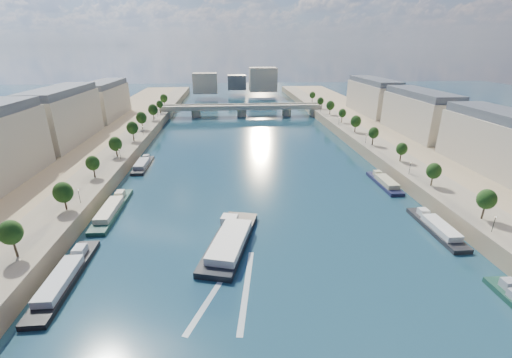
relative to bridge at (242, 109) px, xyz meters
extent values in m
plane|color=#0B2531|center=(0.00, -119.76, -5.08)|extent=(700.00, 700.00, 0.00)
cube|color=#9E8460|center=(-72.00, -119.76, -2.58)|extent=(44.00, 520.00, 5.00)
cube|color=#9E8460|center=(72.00, -119.76, -2.58)|extent=(44.00, 520.00, 5.00)
cube|color=gray|center=(-57.00, -119.76, -0.03)|extent=(14.00, 520.00, 0.10)
cube|color=gray|center=(57.00, -119.76, -0.03)|extent=(14.00, 520.00, 0.10)
cylinder|color=#382B1E|center=(-55.00, -177.76, 1.83)|extent=(0.50, 0.50, 3.82)
ellipsoid|color=#123311|center=(-55.00, -177.76, 5.42)|extent=(4.80, 4.80, 5.52)
cylinder|color=#382B1E|center=(-55.00, -153.76, 1.83)|extent=(0.50, 0.50, 3.82)
ellipsoid|color=#123311|center=(-55.00, -153.76, 5.42)|extent=(4.80, 4.80, 5.52)
cylinder|color=#382B1E|center=(-55.00, -129.76, 1.83)|extent=(0.50, 0.50, 3.82)
ellipsoid|color=#123311|center=(-55.00, -129.76, 5.42)|extent=(4.80, 4.80, 5.52)
cylinder|color=#382B1E|center=(-55.00, -105.76, 1.83)|extent=(0.50, 0.50, 3.82)
ellipsoid|color=#123311|center=(-55.00, -105.76, 5.42)|extent=(4.80, 4.80, 5.52)
cylinder|color=#382B1E|center=(-55.00, -81.76, 1.83)|extent=(0.50, 0.50, 3.82)
ellipsoid|color=#123311|center=(-55.00, -81.76, 5.42)|extent=(4.80, 4.80, 5.52)
cylinder|color=#382B1E|center=(-55.00, -57.76, 1.83)|extent=(0.50, 0.50, 3.82)
ellipsoid|color=#123311|center=(-55.00, -57.76, 5.42)|extent=(4.80, 4.80, 5.52)
cylinder|color=#382B1E|center=(-55.00, -33.76, 1.83)|extent=(0.50, 0.50, 3.82)
ellipsoid|color=#123311|center=(-55.00, -33.76, 5.42)|extent=(4.80, 4.80, 5.52)
cylinder|color=#382B1E|center=(-55.00, -9.76, 1.83)|extent=(0.50, 0.50, 3.82)
ellipsoid|color=#123311|center=(-55.00, -9.76, 5.42)|extent=(4.80, 4.80, 5.52)
cylinder|color=#382B1E|center=(-55.00, 14.24, 1.83)|extent=(0.50, 0.50, 3.82)
ellipsoid|color=#123311|center=(-55.00, 14.24, 5.42)|extent=(4.80, 4.80, 5.52)
cylinder|color=#382B1E|center=(55.00, -169.76, 1.83)|extent=(0.50, 0.50, 3.82)
ellipsoid|color=#123311|center=(55.00, -169.76, 5.42)|extent=(4.80, 4.80, 5.52)
cylinder|color=#382B1E|center=(55.00, -145.76, 1.83)|extent=(0.50, 0.50, 3.82)
ellipsoid|color=#123311|center=(55.00, -145.76, 5.42)|extent=(4.80, 4.80, 5.52)
cylinder|color=#382B1E|center=(55.00, -121.76, 1.83)|extent=(0.50, 0.50, 3.82)
ellipsoid|color=#123311|center=(55.00, -121.76, 5.42)|extent=(4.80, 4.80, 5.52)
cylinder|color=#382B1E|center=(55.00, -97.76, 1.83)|extent=(0.50, 0.50, 3.82)
ellipsoid|color=#123311|center=(55.00, -97.76, 5.42)|extent=(4.80, 4.80, 5.52)
cylinder|color=#382B1E|center=(55.00, -73.76, 1.83)|extent=(0.50, 0.50, 3.82)
ellipsoid|color=#123311|center=(55.00, -73.76, 5.42)|extent=(4.80, 4.80, 5.52)
cylinder|color=#382B1E|center=(55.00, -49.76, 1.83)|extent=(0.50, 0.50, 3.82)
ellipsoid|color=#123311|center=(55.00, -49.76, 5.42)|extent=(4.80, 4.80, 5.52)
cylinder|color=#382B1E|center=(55.00, -25.76, 1.83)|extent=(0.50, 0.50, 3.82)
ellipsoid|color=#123311|center=(55.00, -25.76, 5.42)|extent=(4.80, 4.80, 5.52)
cylinder|color=#382B1E|center=(55.00, -1.76, 1.83)|extent=(0.50, 0.50, 3.82)
ellipsoid|color=#123311|center=(55.00, -1.76, 5.42)|extent=(4.80, 4.80, 5.52)
cylinder|color=#382B1E|center=(55.00, 22.24, 1.83)|extent=(0.50, 0.50, 3.82)
ellipsoid|color=#123311|center=(55.00, 22.24, 5.42)|extent=(4.80, 4.80, 5.52)
cylinder|color=black|center=(-52.50, -149.76, 1.92)|extent=(0.14, 0.14, 4.00)
sphere|color=#FFE5B2|center=(-52.50, -149.76, 4.02)|extent=(0.36, 0.36, 0.36)
cylinder|color=black|center=(-52.50, -109.76, 1.92)|extent=(0.14, 0.14, 4.00)
sphere|color=#FFE5B2|center=(-52.50, -109.76, 4.02)|extent=(0.36, 0.36, 0.36)
cylinder|color=black|center=(-52.50, -69.76, 1.92)|extent=(0.14, 0.14, 4.00)
sphere|color=#FFE5B2|center=(-52.50, -69.76, 4.02)|extent=(0.36, 0.36, 0.36)
cylinder|color=black|center=(-52.50, -29.76, 1.92)|extent=(0.14, 0.14, 4.00)
sphere|color=#FFE5B2|center=(-52.50, -29.76, 4.02)|extent=(0.36, 0.36, 0.36)
cylinder|color=black|center=(52.50, -174.76, 1.92)|extent=(0.14, 0.14, 4.00)
sphere|color=#FFE5B2|center=(52.50, -174.76, 4.02)|extent=(0.36, 0.36, 0.36)
cylinder|color=black|center=(52.50, -134.76, 1.92)|extent=(0.14, 0.14, 4.00)
sphere|color=#FFE5B2|center=(52.50, -134.76, 4.02)|extent=(0.36, 0.36, 0.36)
cylinder|color=black|center=(52.50, -94.76, 1.92)|extent=(0.14, 0.14, 4.00)
sphere|color=#FFE5B2|center=(52.50, -94.76, 4.02)|extent=(0.36, 0.36, 0.36)
cylinder|color=black|center=(52.50, -54.76, 1.92)|extent=(0.14, 0.14, 4.00)
sphere|color=#FFE5B2|center=(52.50, -54.76, 4.02)|extent=(0.36, 0.36, 0.36)
cylinder|color=black|center=(52.50, -14.76, 1.92)|extent=(0.14, 0.14, 4.00)
sphere|color=#FFE5B2|center=(52.50, -14.76, 4.02)|extent=(0.36, 0.36, 0.36)
cube|color=#C2B195|center=(-85.00, -78.76, 9.92)|extent=(16.00, 52.00, 20.00)
cube|color=#474C54|center=(-85.00, -78.76, 21.52)|extent=(14.72, 50.44, 3.20)
cube|color=#C2B195|center=(-85.00, -20.76, 9.92)|extent=(16.00, 52.00, 20.00)
cube|color=#474C54|center=(-85.00, -20.76, 21.52)|extent=(14.72, 50.44, 3.20)
cube|color=#C2B195|center=(85.00, -136.76, 9.92)|extent=(16.00, 52.00, 20.00)
cube|color=#C2B195|center=(85.00, -78.76, 9.92)|extent=(16.00, 52.00, 20.00)
cube|color=#474C54|center=(85.00, -78.76, 21.52)|extent=(14.72, 50.44, 3.20)
cube|color=#C2B195|center=(85.00, -20.76, 9.92)|extent=(16.00, 52.00, 20.00)
cube|color=#474C54|center=(85.00, -20.76, 21.52)|extent=(14.72, 50.44, 3.20)
cube|color=#C2B195|center=(-30.00, 90.24, 8.92)|extent=(22.00, 18.00, 18.00)
cube|color=#C2B195|center=(25.00, 100.24, 10.92)|extent=(26.00, 20.00, 22.00)
cube|color=#474C54|center=(0.00, 115.24, 6.92)|extent=(18.00, 16.00, 14.00)
cube|color=#C1B79E|center=(0.00, 0.00, 1.12)|extent=(112.00, 11.00, 2.20)
cube|color=#C1B79E|center=(0.00, -5.00, 2.62)|extent=(112.00, 0.80, 0.90)
cube|color=#C1B79E|center=(0.00, 5.00, 2.62)|extent=(112.00, 0.80, 0.90)
cylinder|color=#C1B79E|center=(-32.00, 0.00, -2.58)|extent=(6.40, 6.40, 5.00)
cylinder|color=#C1B79E|center=(0.00, 0.00, -2.58)|extent=(6.40, 6.40, 5.00)
cylinder|color=#C1B79E|center=(32.00, 0.00, -2.58)|extent=(6.40, 6.40, 5.00)
cube|color=#C1B79E|center=(-52.00, 0.00, -2.58)|extent=(6.00, 12.00, 5.00)
cube|color=#C1B79E|center=(52.00, 0.00, -2.58)|extent=(6.00, 12.00, 5.00)
cube|color=black|center=(-10.35, -166.99, -4.62)|extent=(16.09, 30.84, 2.12)
cube|color=white|center=(-10.35, -169.36, -2.61)|extent=(11.84, 20.43, 1.91)
cube|color=white|center=(-10.35, -158.09, -2.67)|extent=(5.03, 4.56, 1.80)
cube|color=silver|center=(-13.55, -183.99, -5.06)|extent=(11.06, 24.48, 0.04)
cube|color=silver|center=(-7.15, -183.99, -5.06)|extent=(5.03, 25.89, 0.04)
cube|color=black|center=(-45.50, -178.41, -4.78)|extent=(5.00, 27.96, 1.80)
cube|color=#B7BEC5|center=(-45.50, -180.65, -3.08)|extent=(4.10, 15.38, 1.60)
cube|color=#B7BEC5|center=(-45.50, -170.02, -2.98)|extent=(2.50, 3.36, 1.80)
cube|color=#1C4639|center=(-45.50, -145.98, -4.78)|extent=(5.00, 29.07, 1.80)
cube|color=beige|center=(-45.50, -148.31, -3.08)|extent=(4.10, 15.99, 1.60)
cube|color=beige|center=(-45.50, -137.26, -2.98)|extent=(2.50, 3.49, 1.80)
cube|color=#242426|center=(-45.50, -104.70, -4.78)|extent=(5.00, 21.97, 1.80)
cube|color=#95949C|center=(-45.50, -106.46, -3.08)|extent=(4.10, 12.08, 1.60)
cube|color=#95949C|center=(-45.50, -98.11, -2.98)|extent=(2.50, 2.64, 1.80)
cube|color=#97989F|center=(45.50, -189.71, -2.98)|extent=(2.50, 2.17, 1.80)
cube|color=#252527|center=(45.50, -164.68, -4.78)|extent=(5.00, 23.23, 1.80)
cube|color=white|center=(45.50, -166.54, -3.08)|extent=(4.10, 12.78, 1.60)
cube|color=white|center=(45.50, -157.71, -2.98)|extent=(2.50, 2.79, 1.80)
cube|color=#1C1E3F|center=(45.50, -131.93, -4.78)|extent=(5.00, 21.41, 1.80)
cube|color=#C0BA90|center=(45.50, -133.65, -3.08)|extent=(4.10, 11.78, 1.60)
cube|color=#C0BA90|center=(45.50, -125.51, -2.98)|extent=(2.50, 2.57, 1.80)
camera|label=1|loc=(-9.92, -241.72, 41.87)|focal=24.00mm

